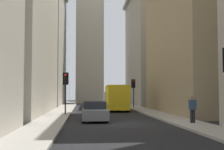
# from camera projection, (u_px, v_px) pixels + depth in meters

# --- Properties ---
(ground_plane) EXTENTS (135.00, 135.00, 0.00)m
(ground_plane) POSITION_uv_depth(u_px,v_px,m) (117.00, 124.00, 20.65)
(ground_plane) COLOR black
(sidewalk_right) EXTENTS (90.00, 2.20, 0.14)m
(sidewalk_right) POSITION_uv_depth(u_px,v_px,m) (48.00, 123.00, 20.26)
(sidewalk_right) COLOR #A8A399
(sidewalk_right) RESTS_ON ground_plane
(sidewalk_left) EXTENTS (90.00, 2.20, 0.14)m
(sidewalk_left) POSITION_uv_depth(u_px,v_px,m) (184.00, 122.00, 21.05)
(sidewalk_left) COLOR #A8A399
(sidewalk_left) RESTS_ON ground_plane
(building_left_far) EXTENTS (16.05, 10.50, 20.61)m
(building_left_far) POSITION_uv_depth(u_px,v_px,m) (162.00, 43.00, 52.02)
(building_left_far) COLOR #A8A091
(building_left_far) RESTS_ON ground_plane
(building_right_far) EXTENTS (14.03, 10.50, 22.48)m
(building_right_far) POSITION_uv_depth(u_px,v_px,m) (30.00, 33.00, 48.72)
(building_right_far) COLOR beige
(building_right_far) RESTS_ON ground_plane
(church_spire) EXTENTS (5.63, 5.63, 32.69)m
(church_spire) POSITION_uv_depth(u_px,v_px,m) (90.00, 14.00, 60.25)
(church_spire) COLOR beige
(church_spire) RESTS_ON ground_plane
(delivery_truck) EXTENTS (6.46, 2.25, 2.84)m
(delivery_truck) POSITION_uv_depth(u_px,v_px,m) (116.00, 98.00, 34.90)
(delivery_truck) COLOR yellow
(delivery_truck) RESTS_ON ground_plane
(hatchback_grey) EXTENTS (4.30, 1.78, 1.42)m
(hatchback_grey) POSITION_uv_depth(u_px,v_px,m) (95.00, 112.00, 22.56)
(hatchback_grey) COLOR slate
(hatchback_grey) RESTS_ON ground_plane
(traffic_light_midblock) EXTENTS (0.43, 0.52, 3.71)m
(traffic_light_midblock) POSITION_uv_depth(u_px,v_px,m) (65.00, 83.00, 28.04)
(traffic_light_midblock) COLOR black
(traffic_light_midblock) RESTS_ON sidewalk_right
(traffic_light_far_junction) EXTENTS (0.43, 0.52, 3.63)m
(traffic_light_far_junction) POSITION_uv_depth(u_px,v_px,m) (134.00, 87.00, 40.68)
(traffic_light_far_junction) COLOR black
(traffic_light_far_junction) RESTS_ON sidewalk_left
(pedestrian) EXTENTS (0.26, 0.44, 1.72)m
(pedestrian) POSITION_uv_depth(u_px,v_px,m) (192.00, 108.00, 19.73)
(pedestrian) COLOR black
(pedestrian) RESTS_ON sidewalk_left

